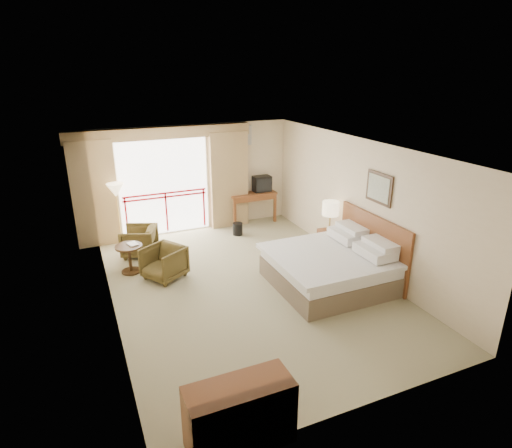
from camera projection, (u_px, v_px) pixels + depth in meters
name	position (u px, v px, depth m)	size (l,w,h in m)	color
floor	(248.00, 285.00, 8.37)	(7.00, 7.00, 0.00)	gray
ceiling	(247.00, 148.00, 7.43)	(7.00, 7.00, 0.00)	white
wall_back	(195.00, 178.00, 10.91)	(5.00, 5.00, 0.00)	beige
wall_front	(364.00, 316.00, 4.89)	(5.00, 5.00, 0.00)	beige
wall_left	(106.00, 241.00, 6.96)	(7.00, 7.00, 0.00)	beige
wall_right	(359.00, 204.00, 8.83)	(7.00, 7.00, 0.00)	beige
balcony_door	(164.00, 187.00, 10.64)	(2.40, 2.40, 0.00)	white
balcony_railing	(166.00, 202.00, 10.76)	(2.09, 0.03, 1.02)	#B70F1B
curtain_left	(95.00, 194.00, 9.89)	(1.00, 0.26, 2.50)	#98784E
curtain_right	(228.00, 180.00, 11.13)	(1.00, 0.26, 2.50)	#98784E
valance	(161.00, 133.00, 10.09)	(4.40, 0.22, 0.28)	#98784E
hvac_vent	(242.00, 136.00, 11.02)	(0.50, 0.04, 0.50)	silver
bed	(331.00, 267.00, 8.28)	(2.13, 2.06, 0.97)	brown
headboard	(373.00, 246.00, 8.55)	(0.06, 2.10, 1.30)	brown
framed_art	(379.00, 188.00, 8.13)	(0.04, 0.72, 0.60)	black
nightstand	(330.00, 244.00, 9.56)	(0.42, 0.50, 0.60)	brown
table_lamp	(331.00, 209.00, 9.32)	(0.37, 0.37, 0.65)	tan
phone	(332.00, 232.00, 9.29)	(0.17, 0.13, 0.08)	black
desk	(251.00, 198.00, 11.65)	(1.28, 0.62, 0.84)	brown
tv	(262.00, 184.00, 11.57)	(0.47, 0.37, 0.43)	black
coffee_maker	(239.00, 189.00, 11.36)	(0.12, 0.12, 0.27)	black
cup	(245.00, 192.00, 11.40)	(0.07, 0.07, 0.10)	white
wastebasket	(238.00, 229.00, 10.83)	(0.25, 0.25, 0.31)	black
armchair_far	(141.00, 255.00, 9.73)	(0.72, 0.74, 0.67)	#433618
armchair_near	(165.00, 278.00, 8.68)	(0.72, 0.74, 0.67)	#433618
side_table	(129.00, 254.00, 8.77)	(0.55, 0.55, 0.60)	black
book	(128.00, 246.00, 8.70)	(0.18, 0.24, 0.02)	white
floor_lamp	(116.00, 193.00, 9.75)	(0.39, 0.39, 1.53)	tan
dresser	(240.00, 415.00, 4.74)	(1.20, 0.51, 0.80)	brown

